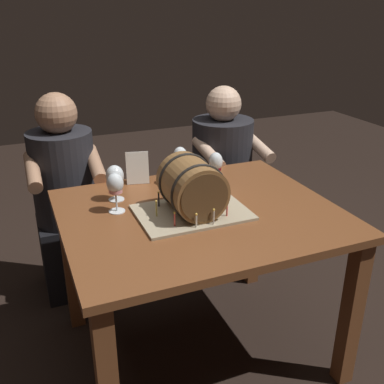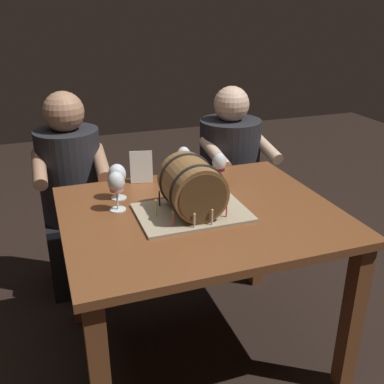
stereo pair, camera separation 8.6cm
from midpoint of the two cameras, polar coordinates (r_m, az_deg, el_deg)
The scene contains 10 objects.
ground_plane at distance 2.36m, azimuth -0.23°, elevation -19.17°, with size 8.00×8.00×0.00m, color black.
dining_table at distance 1.99m, azimuth -0.26°, elevation -5.45°, with size 1.17×0.97×0.75m.
barrel_cake at distance 1.86m, azimuth -1.33°, elevation 0.36°, with size 0.46×0.33×0.25m.
wine_glass_rose at distance 1.91m, azimuth -11.01°, elevation 0.82°, with size 0.07×0.07×0.18m.
wine_glass_red at distance 2.18m, azimuth 1.89°, elevation 3.65°, with size 0.07×0.07×0.16m.
wine_glass_white at distance 2.03m, azimuth -10.97°, elevation 1.82°, with size 0.08×0.08×0.17m.
wine_glass_amber at distance 2.17m, azimuth -2.66°, elevation 4.17°, with size 0.07×0.07×0.19m.
menu_card at distance 2.22m, azimuth -8.05°, elevation 3.03°, with size 0.11×0.01×0.16m, color silver.
person_seated_left at distance 2.60m, azimuth -16.49°, elevation -1.59°, with size 0.38×0.47×1.16m.
person_seated_right at distance 2.83m, azimuth 2.92°, elevation 1.36°, with size 0.42×0.49×1.13m.
Camera 1 is at (-0.70, -1.60, 1.59)m, focal length 42.00 mm.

